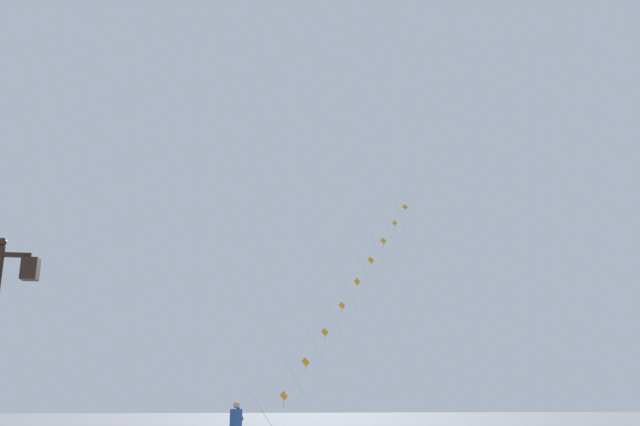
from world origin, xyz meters
The scene contains 1 object.
kite_train centered at (7.42, 28.08, 6.55)m, with size 9.49×11.99×12.81m.
Camera 1 is at (1.19, -2.96, 1.76)m, focal length 38.12 mm.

